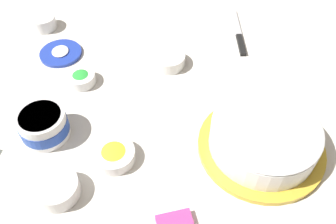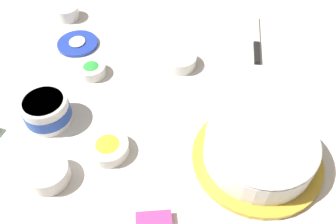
{
  "view_description": "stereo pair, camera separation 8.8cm",
  "coord_description": "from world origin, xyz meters",
  "px_view_note": "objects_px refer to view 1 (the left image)",
  "views": [
    {
      "loc": [
        0.63,
        0.06,
        0.7
      ],
      "look_at": [
        0.06,
        0.11,
        0.04
      ],
      "focal_mm": 38.09,
      "sensor_mm": 36.0,
      "label": 1
    },
    {
      "loc": [
        0.63,
        0.15,
        0.7
      ],
      "look_at": [
        0.06,
        0.11,
        0.04
      ],
      "focal_mm": 38.09,
      "sensor_mm": 36.0,
      "label": 2
    }
  ],
  "objects_px": {
    "frosted_cake": "(264,137)",
    "sprinkle_bowl_yellow": "(114,154)",
    "frosting_tub_lid": "(61,53)",
    "frosting_tub": "(43,125)",
    "spreading_knife": "(239,35)",
    "sprinkle_bowl_blue": "(168,59)",
    "sprinkle_bowl_green": "(81,78)",
    "sprinkle_bowl_orange": "(44,22)",
    "sprinkle_bowl_rainbow": "(57,189)"
  },
  "relations": [
    {
      "from": "frosting_tub_lid",
      "to": "sprinkle_bowl_yellow",
      "type": "xyz_separation_m",
      "value": [
        0.39,
        0.16,
        0.01
      ]
    },
    {
      "from": "sprinkle_bowl_rainbow",
      "to": "sprinkle_bowl_yellow",
      "type": "relative_size",
      "value": 0.98
    },
    {
      "from": "spreading_knife",
      "to": "sprinkle_bowl_green",
      "type": "distance_m",
      "value": 0.51
    },
    {
      "from": "sprinkle_bowl_blue",
      "to": "frosted_cake",
      "type": "bearing_deg",
      "value": 30.62
    },
    {
      "from": "frosted_cake",
      "to": "sprinkle_bowl_blue",
      "type": "relative_size",
      "value": 3.04
    },
    {
      "from": "frosted_cake",
      "to": "frosting_tub_lid",
      "type": "bearing_deg",
      "value": -127.94
    },
    {
      "from": "sprinkle_bowl_green",
      "to": "sprinkle_bowl_orange",
      "type": "height_order",
      "value": "sprinkle_bowl_orange"
    },
    {
      "from": "frosted_cake",
      "to": "frosting_tub_lid",
      "type": "distance_m",
      "value": 0.65
    },
    {
      "from": "sprinkle_bowl_rainbow",
      "to": "sprinkle_bowl_yellow",
      "type": "distance_m",
      "value": 0.14
    },
    {
      "from": "sprinkle_bowl_rainbow",
      "to": "sprinkle_bowl_yellow",
      "type": "height_order",
      "value": "sprinkle_bowl_rainbow"
    },
    {
      "from": "frosting_tub_lid",
      "to": "sprinkle_bowl_yellow",
      "type": "distance_m",
      "value": 0.42
    },
    {
      "from": "sprinkle_bowl_yellow",
      "to": "sprinkle_bowl_green",
      "type": "bearing_deg",
      "value": -160.95
    },
    {
      "from": "frosted_cake",
      "to": "sprinkle_bowl_yellow",
      "type": "distance_m",
      "value": 0.35
    },
    {
      "from": "sprinkle_bowl_blue",
      "to": "sprinkle_bowl_green",
      "type": "height_order",
      "value": "sprinkle_bowl_blue"
    },
    {
      "from": "frosted_cake",
      "to": "spreading_knife",
      "type": "height_order",
      "value": "frosted_cake"
    },
    {
      "from": "sprinkle_bowl_yellow",
      "to": "sprinkle_bowl_orange",
      "type": "height_order",
      "value": "sprinkle_bowl_orange"
    },
    {
      "from": "frosting_tub_lid",
      "to": "sprinkle_bowl_yellow",
      "type": "bearing_deg",
      "value": 22.46
    },
    {
      "from": "sprinkle_bowl_orange",
      "to": "frosting_tub",
      "type": "bearing_deg",
      "value": 7.72
    },
    {
      "from": "spreading_knife",
      "to": "sprinkle_bowl_yellow",
      "type": "distance_m",
      "value": 0.58
    },
    {
      "from": "frosting_tub",
      "to": "spreading_knife",
      "type": "distance_m",
      "value": 0.65
    },
    {
      "from": "frosting_tub",
      "to": "sprinkle_bowl_yellow",
      "type": "relative_size",
      "value": 1.2
    },
    {
      "from": "sprinkle_bowl_green",
      "to": "sprinkle_bowl_orange",
      "type": "bearing_deg",
      "value": -153.3
    },
    {
      "from": "spreading_knife",
      "to": "sprinkle_bowl_green",
      "type": "xyz_separation_m",
      "value": [
        0.16,
        -0.48,
        0.01
      ]
    },
    {
      "from": "sprinkle_bowl_blue",
      "to": "sprinkle_bowl_green",
      "type": "xyz_separation_m",
      "value": [
        0.05,
        -0.25,
        -0.0
      ]
    },
    {
      "from": "sprinkle_bowl_green",
      "to": "sprinkle_bowl_yellow",
      "type": "bearing_deg",
      "value": 19.05
    },
    {
      "from": "frosted_cake",
      "to": "frosting_tub",
      "type": "relative_size",
      "value": 2.56
    },
    {
      "from": "sprinkle_bowl_green",
      "to": "sprinkle_bowl_orange",
      "type": "distance_m",
      "value": 0.3
    },
    {
      "from": "sprinkle_bowl_green",
      "to": "sprinkle_bowl_orange",
      "type": "relative_size",
      "value": 1.01
    },
    {
      "from": "frosted_cake",
      "to": "sprinkle_bowl_orange",
      "type": "relative_size",
      "value": 3.84
    },
    {
      "from": "frosting_tub",
      "to": "sprinkle_bowl_blue",
      "type": "relative_size",
      "value": 1.19
    },
    {
      "from": "frosting_tub_lid",
      "to": "spreading_knife",
      "type": "bearing_deg",
      "value": 93.45
    },
    {
      "from": "spreading_knife",
      "to": "sprinkle_bowl_blue",
      "type": "bearing_deg",
      "value": -65.18
    },
    {
      "from": "frosted_cake",
      "to": "spreading_knife",
      "type": "distance_m",
      "value": 0.43
    },
    {
      "from": "spreading_knife",
      "to": "sprinkle_bowl_blue",
      "type": "height_order",
      "value": "sprinkle_bowl_blue"
    },
    {
      "from": "frosting_tub",
      "to": "sprinkle_bowl_orange",
      "type": "distance_m",
      "value": 0.45
    },
    {
      "from": "frosted_cake",
      "to": "frosting_tub",
      "type": "height_order",
      "value": "frosted_cake"
    },
    {
      "from": "sprinkle_bowl_blue",
      "to": "sprinkle_bowl_green",
      "type": "distance_m",
      "value": 0.25
    },
    {
      "from": "frosted_cake",
      "to": "sprinkle_bowl_rainbow",
      "type": "bearing_deg",
      "value": -80.93
    },
    {
      "from": "sprinkle_bowl_blue",
      "to": "sprinkle_bowl_orange",
      "type": "height_order",
      "value": "sprinkle_bowl_orange"
    },
    {
      "from": "frosting_tub_lid",
      "to": "sprinkle_bowl_rainbow",
      "type": "xyz_separation_m",
      "value": [
        0.47,
        0.04,
        0.02
      ]
    },
    {
      "from": "frosting_tub",
      "to": "frosting_tub_lid",
      "type": "distance_m",
      "value": 0.31
    },
    {
      "from": "sprinkle_bowl_blue",
      "to": "spreading_knife",
      "type": "bearing_deg",
      "value": 114.82
    },
    {
      "from": "sprinkle_bowl_green",
      "to": "spreading_knife",
      "type": "bearing_deg",
      "value": 108.5
    },
    {
      "from": "frosting_tub",
      "to": "sprinkle_bowl_blue",
      "type": "bearing_deg",
      "value": 125.25
    },
    {
      "from": "spreading_knife",
      "to": "sprinkle_bowl_green",
      "type": "bearing_deg",
      "value": -71.5
    },
    {
      "from": "sprinkle_bowl_orange",
      "to": "sprinkle_bowl_rainbow",
      "type": "bearing_deg",
      "value": 9.88
    },
    {
      "from": "frosting_tub_lid",
      "to": "frosting_tub",
      "type": "bearing_deg",
      "value": -0.81
    },
    {
      "from": "frosted_cake",
      "to": "sprinkle_bowl_green",
      "type": "bearing_deg",
      "value": -121.49
    },
    {
      "from": "sprinkle_bowl_rainbow",
      "to": "sprinkle_bowl_orange",
      "type": "relative_size",
      "value": 1.23
    },
    {
      "from": "sprinkle_bowl_green",
      "to": "frosting_tub_lid",
      "type": "bearing_deg",
      "value": -151.04
    }
  ]
}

